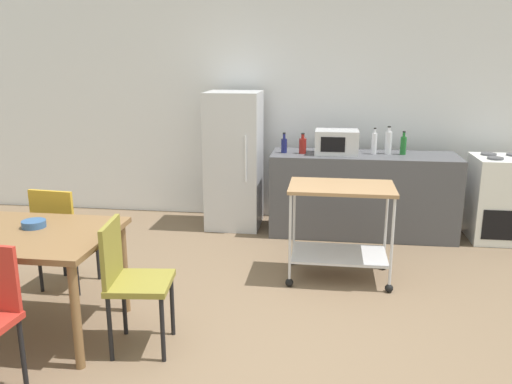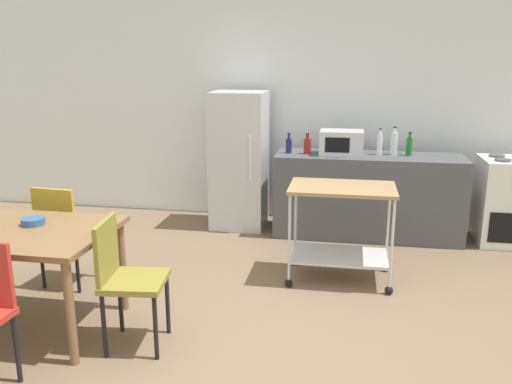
# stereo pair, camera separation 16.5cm
# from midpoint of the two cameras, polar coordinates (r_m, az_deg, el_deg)

# --- Properties ---
(ground_plane) EXTENTS (12.00, 12.00, 0.00)m
(ground_plane) POSITION_cam_midpoint_polar(r_m,az_deg,el_deg) (3.68, -2.63, -16.99)
(ground_plane) COLOR brown
(back_wall) EXTENTS (8.40, 0.12, 2.90)m
(back_wall) POSITION_cam_midpoint_polar(r_m,az_deg,el_deg) (6.33, 2.60, 10.20)
(back_wall) COLOR white
(back_wall) RESTS_ON ground_plane
(kitchen_counter) EXTENTS (2.00, 0.64, 0.90)m
(kitchen_counter) POSITION_cam_midpoint_polar(r_m,az_deg,el_deg) (5.88, 10.69, -0.27)
(kitchen_counter) COLOR #4C4C51
(kitchen_counter) RESTS_ON ground_plane
(dining_table) EXTENTS (1.50, 0.90, 0.75)m
(dining_table) POSITION_cam_midpoint_polar(r_m,az_deg,el_deg) (4.09, -26.69, -4.92)
(dining_table) COLOR brown
(dining_table) RESTS_ON ground_plane
(chair_mustard) EXTENTS (0.43, 0.43, 0.89)m
(chair_mustard) POSITION_cam_midpoint_polar(r_m,az_deg,el_deg) (4.69, -21.29, -3.95)
(chair_mustard) COLOR gold
(chair_mustard) RESTS_ON ground_plane
(chair_olive) EXTENTS (0.44, 0.44, 0.89)m
(chair_olive) POSITION_cam_midpoint_polar(r_m,az_deg,el_deg) (3.61, -14.81, -8.85)
(chair_olive) COLOR olive
(chair_olive) RESTS_ON ground_plane
(stove_oven) EXTENTS (0.60, 0.61, 0.92)m
(stove_oven) POSITION_cam_midpoint_polar(r_m,az_deg,el_deg) (6.14, 24.32, -0.67)
(stove_oven) COLOR white
(stove_oven) RESTS_ON ground_plane
(refrigerator) EXTENTS (0.60, 0.63, 1.55)m
(refrigerator) POSITION_cam_midpoint_polar(r_m,az_deg,el_deg) (6.00, -3.17, 3.46)
(refrigerator) COLOR silver
(refrigerator) RESTS_ON ground_plane
(kitchen_cart) EXTENTS (0.91, 0.57, 0.85)m
(kitchen_cart) POSITION_cam_midpoint_polar(r_m,az_deg,el_deg) (4.61, 8.18, -2.64)
(kitchen_cart) COLOR #A37A51
(kitchen_cart) RESTS_ON ground_plane
(bottle_soda) EXTENTS (0.06, 0.06, 0.22)m
(bottle_soda) POSITION_cam_midpoint_polar(r_m,az_deg,el_deg) (5.76, 2.25, 5.14)
(bottle_soda) COLOR navy
(bottle_soda) RESTS_ON kitchen_counter
(bottle_hot_sauce) EXTENTS (0.08, 0.08, 0.22)m
(bottle_hot_sauce) POSITION_cam_midpoint_polar(r_m,az_deg,el_deg) (5.73, 4.28, 5.09)
(bottle_hot_sauce) COLOR maroon
(bottle_hot_sauce) RESTS_ON kitchen_counter
(microwave) EXTENTS (0.46, 0.35, 0.26)m
(microwave) POSITION_cam_midpoint_polar(r_m,az_deg,el_deg) (5.73, 7.94, 5.40)
(microwave) COLOR silver
(microwave) RESTS_ON kitchen_counter
(bottle_sesame_oil) EXTENTS (0.06, 0.06, 0.29)m
(bottle_sesame_oil) POSITION_cam_midpoint_polar(r_m,az_deg,el_deg) (5.80, 11.95, 5.24)
(bottle_sesame_oil) COLOR silver
(bottle_sesame_oil) RESTS_ON kitchen_counter
(bottle_wine) EXTENTS (0.07, 0.07, 0.30)m
(bottle_wine) POSITION_cam_midpoint_polar(r_m,az_deg,el_deg) (5.84, 13.42, 5.29)
(bottle_wine) COLOR silver
(bottle_wine) RESTS_ON kitchen_counter
(bottle_soy_sauce) EXTENTS (0.06, 0.06, 0.25)m
(bottle_soy_sauce) POSITION_cam_midpoint_polar(r_m,az_deg,el_deg) (5.84, 14.95, 4.96)
(bottle_soy_sauce) COLOR #1E6628
(bottle_soy_sauce) RESTS_ON kitchen_counter
(fruit_bowl) EXTENTS (0.17, 0.17, 0.05)m
(fruit_bowl) POSITION_cam_midpoint_polar(r_m,az_deg,el_deg) (4.06, -24.10, -3.20)
(fruit_bowl) COLOR #33598C
(fruit_bowl) RESTS_ON dining_table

